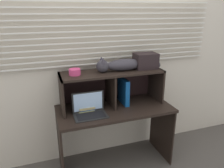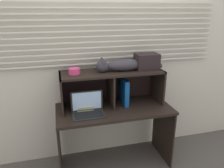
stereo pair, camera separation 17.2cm
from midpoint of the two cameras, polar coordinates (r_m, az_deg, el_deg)
The scene contains 9 objects.
back_panel_with_blinds at distance 2.50m, azimuth -3.71°, elevation 7.66°, with size 4.40×0.08×2.50m.
desk at distance 2.43m, azimuth -1.30°, elevation -9.62°, with size 1.26×0.57×0.73m.
hutch_shelf_unit at distance 2.38m, azimuth -2.36°, elevation 0.84°, with size 1.12×0.36×0.39m.
cat at distance 2.33m, azimuth 0.33°, elevation 5.11°, with size 0.75×0.15×0.16m.
laptop at distance 2.22m, azimuth -8.21°, elevation -6.90°, with size 0.33×0.21×0.23m.
binder_upright at distance 2.43m, azimuth 1.03°, elevation -1.88°, with size 0.05×0.25×0.29m, color #10498D.
book_stack at distance 2.38m, azimuth -9.28°, elevation -5.84°, with size 0.18×0.25×0.05m.
small_basket at distance 2.23m, azimuth -12.10°, elevation 3.15°, with size 0.12×0.12×0.06m, color #D53E74.
storage_box at distance 2.43m, azimuth 6.92°, elevation 6.13°, with size 0.25×0.17×0.17m, color black.
Camera 1 is at (-0.72, -1.79, 1.75)m, focal length 34.32 mm.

